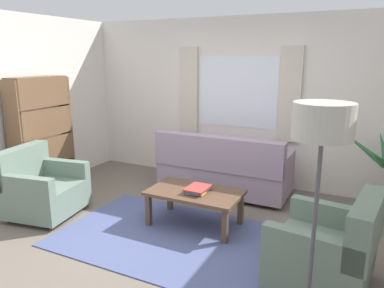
{
  "coord_description": "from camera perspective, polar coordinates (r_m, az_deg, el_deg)",
  "views": [
    {
      "loc": [
        1.91,
        -3.26,
        2.0
      ],
      "look_at": [
        -0.05,
        0.7,
        0.93
      ],
      "focal_mm": 34.0,
      "sensor_mm": 36.0,
      "label": 1
    }
  ],
  "objects": [
    {
      "name": "armchair_right",
      "position": [
        3.51,
        20.7,
        -15.3
      ],
      "size": [
        0.92,
        0.94,
        0.88
      ],
      "rotation": [
        0.0,
        0.0,
        -1.7
      ],
      "color": "slate",
      "rests_on": "ground_plane"
    },
    {
      "name": "armchair_left",
      "position": [
        5.07,
        -22.6,
        -6.44
      ],
      "size": [
        0.94,
        0.96,
        0.88
      ],
      "rotation": [
        0.0,
        0.0,
        1.73
      ],
      "color": "slate",
      "rests_on": "ground_plane"
    },
    {
      "name": "standing_lamp",
      "position": [
        2.51,
        19.68,
        0.75
      ],
      "size": [
        0.39,
        0.39,
        1.72
      ],
      "color": "#4C4C51",
      "rests_on": "ground_plane"
    },
    {
      "name": "window_with_curtains",
      "position": [
        5.78,
        6.99,
        8.04
      ],
      "size": [
        1.98,
        0.07,
        1.4
      ],
      "color": "white"
    },
    {
      "name": "book_stack_on_table",
      "position": [
        4.31,
        0.94,
        -7.1
      ],
      "size": [
        0.24,
        0.33,
        0.07
      ],
      "color": "gold",
      "rests_on": "coffee_table"
    },
    {
      "name": "ground_plane",
      "position": [
        4.27,
        -3.69,
        -14.36
      ],
      "size": [
        6.24,
        6.24,
        0.0
      ],
      "primitive_type": "plane",
      "color": "#6B6056"
    },
    {
      "name": "couch",
      "position": [
        5.4,
        4.88,
        -4.04
      ],
      "size": [
        1.9,
        0.82,
        0.92
      ],
      "rotation": [
        0.0,
        0.0,
        3.14
      ],
      "color": "#998499",
      "rests_on": "ground_plane"
    },
    {
      "name": "bookshelf",
      "position": [
        5.77,
        -22.13,
        0.36
      ],
      "size": [
        0.3,
        0.94,
        1.72
      ],
      "rotation": [
        0.0,
        0.0,
        -1.57
      ],
      "color": "brown",
      "rests_on": "ground_plane"
    },
    {
      "name": "coffee_table",
      "position": [
        4.38,
        0.45,
        -8.1
      ],
      "size": [
        1.1,
        0.64,
        0.44
      ],
      "color": "brown",
      "rests_on": "ground_plane"
    },
    {
      "name": "area_rug",
      "position": [
        4.27,
        -3.69,
        -14.28
      ],
      "size": [
        2.46,
        1.66,
        0.01
      ],
      "primitive_type": "cube",
      "color": "#4C5684",
      "rests_on": "ground_plane"
    },
    {
      "name": "wall_back",
      "position": [
        5.88,
        7.22,
        6.66
      ],
      "size": [
        5.32,
        0.12,
        2.6
      ],
      "primitive_type": "cube",
      "color": "silver",
      "rests_on": "ground_plane"
    }
  ]
}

